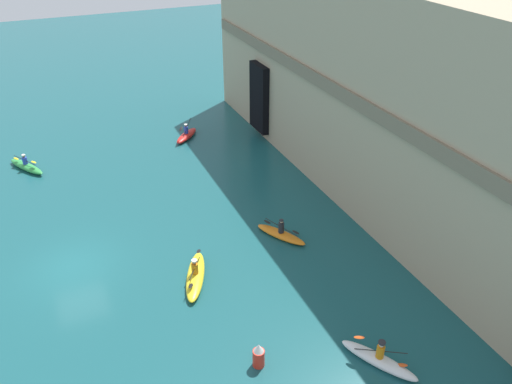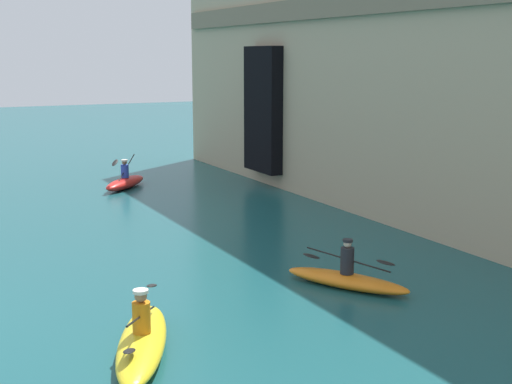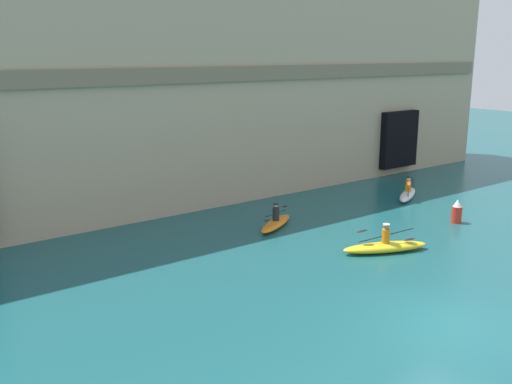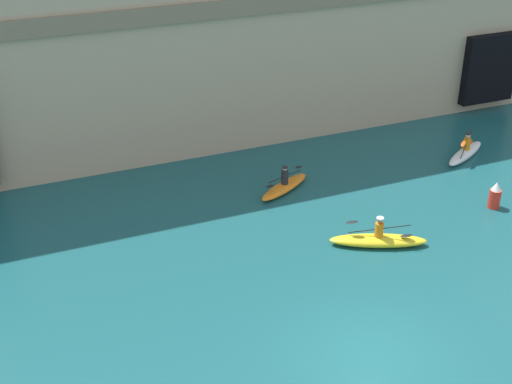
{
  "view_description": "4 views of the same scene",
  "coord_description": "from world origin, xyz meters",
  "px_view_note": "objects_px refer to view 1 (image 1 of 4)",
  "views": [
    {
      "loc": [
        21.07,
        0.47,
        15.79
      ],
      "look_at": [
        -1.78,
        10.59,
        0.71
      ],
      "focal_mm": 35.0,
      "sensor_mm": 36.0,
      "label": 1
    },
    {
      "loc": [
        14.64,
        1.69,
        5.13
      ],
      "look_at": [
        -0.12,
        9.16,
        1.94
      ],
      "focal_mm": 50.0,
      "sensor_mm": 36.0,
      "label": 2
    },
    {
      "loc": [
        -13.67,
        -8.89,
        7.74
      ],
      "look_at": [
        -0.8,
        8.25,
        2.47
      ],
      "focal_mm": 40.0,
      "sensor_mm": 36.0,
      "label": 3
    },
    {
      "loc": [
        -9.25,
        -13.53,
        14.09
      ],
      "look_at": [
        0.14,
        9.18,
        0.89
      ],
      "focal_mm": 50.0,
      "sensor_mm": 36.0,
      "label": 4
    }
  ],
  "objects_px": {
    "kayak_green": "(26,166)",
    "kayak_white": "(379,359)",
    "kayak_yellow": "(195,276)",
    "kayak_red": "(187,135)",
    "kayak_orange": "(281,234)",
    "marker_buoy": "(259,355)"
  },
  "relations": [
    {
      "from": "kayak_orange",
      "to": "kayak_yellow",
      "type": "relative_size",
      "value": 0.82
    },
    {
      "from": "kayak_green",
      "to": "kayak_white",
      "type": "bearing_deg",
      "value": 176.86
    },
    {
      "from": "kayak_red",
      "to": "marker_buoy",
      "type": "height_order",
      "value": "kayak_red"
    },
    {
      "from": "kayak_orange",
      "to": "marker_buoy",
      "type": "distance_m",
      "value": 8.47
    },
    {
      "from": "kayak_white",
      "to": "kayak_red",
      "type": "bearing_deg",
      "value": 152.51
    },
    {
      "from": "kayak_yellow",
      "to": "marker_buoy",
      "type": "height_order",
      "value": "kayak_yellow"
    },
    {
      "from": "kayak_orange",
      "to": "kayak_white",
      "type": "xyz_separation_m",
      "value": [
        9.01,
        -0.23,
        0.04
      ]
    },
    {
      "from": "kayak_yellow",
      "to": "kayak_red",
      "type": "height_order",
      "value": "kayak_red"
    },
    {
      "from": "kayak_orange",
      "to": "kayak_green",
      "type": "height_order",
      "value": "kayak_orange"
    },
    {
      "from": "kayak_red",
      "to": "kayak_white",
      "type": "bearing_deg",
      "value": 45.34
    },
    {
      "from": "kayak_orange",
      "to": "kayak_white",
      "type": "height_order",
      "value": "kayak_white"
    },
    {
      "from": "kayak_yellow",
      "to": "kayak_red",
      "type": "xyz_separation_m",
      "value": [
        -15.41,
        4.29,
        0.01
      ]
    },
    {
      "from": "kayak_red",
      "to": "marker_buoy",
      "type": "relative_size",
      "value": 2.25
    },
    {
      "from": "kayak_orange",
      "to": "kayak_yellow",
      "type": "height_order",
      "value": "kayak_yellow"
    },
    {
      "from": "kayak_orange",
      "to": "kayak_white",
      "type": "distance_m",
      "value": 9.01
    },
    {
      "from": "kayak_green",
      "to": "kayak_white",
      "type": "xyz_separation_m",
      "value": [
        22.6,
        11.81,
        0.01
      ]
    },
    {
      "from": "kayak_orange",
      "to": "kayak_red",
      "type": "xyz_separation_m",
      "value": [
        -14.02,
        -0.91,
        0.03
      ]
    },
    {
      "from": "kayak_green",
      "to": "kayak_red",
      "type": "distance_m",
      "value": 11.14
    },
    {
      "from": "kayak_green",
      "to": "marker_buoy",
      "type": "distance_m",
      "value": 22.08
    },
    {
      "from": "kayak_white",
      "to": "marker_buoy",
      "type": "height_order",
      "value": "kayak_white"
    },
    {
      "from": "kayak_orange",
      "to": "kayak_white",
      "type": "bearing_deg",
      "value": -31.22
    },
    {
      "from": "kayak_white",
      "to": "marker_buoy",
      "type": "relative_size",
      "value": 2.74
    }
  ]
}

